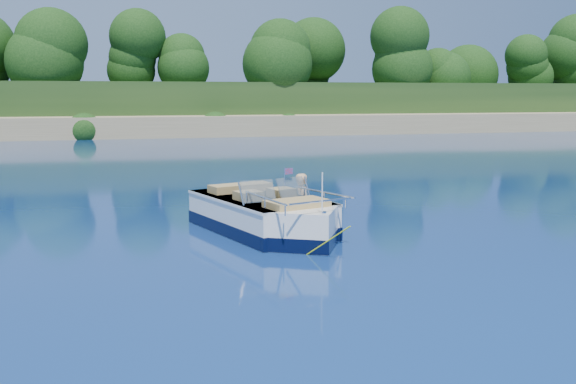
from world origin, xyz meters
name	(u,v)px	position (x,y,z in m)	size (l,w,h in m)	color
ground	(422,248)	(0.00, 0.00, 0.00)	(160.00, 160.00, 0.00)	#0A1B4C
shoreline	(168,112)	(0.00, 63.77, 0.98)	(170.00, 59.00, 6.00)	#948156
treeline	(189,63)	(0.04, 41.01, 5.55)	(150.00, 7.12, 8.19)	black
motorboat	(268,219)	(-2.70, 2.11, 0.35)	(2.92, 5.27, 1.81)	white
tow_tube	(303,211)	(-1.29, 4.11, 0.10)	(1.69, 1.69, 0.38)	#FBB602
boy	(303,215)	(-1.31, 4.12, 0.00)	(0.61, 0.40, 1.68)	tan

